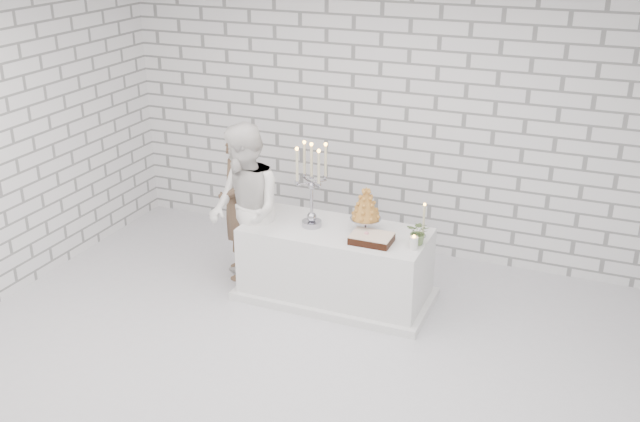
% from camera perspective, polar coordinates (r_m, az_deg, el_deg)
% --- Properties ---
extents(ground, '(6.00, 5.00, 0.01)m').
position_cam_1_polar(ground, '(6.62, -2.82, -10.98)').
color(ground, silver).
rests_on(ground, ground).
extents(ceiling, '(6.00, 5.00, 0.01)m').
position_cam_1_polar(ceiling, '(5.56, -3.43, 15.78)').
color(ceiling, white).
rests_on(ceiling, ground).
extents(wall_back, '(6.00, 0.01, 3.00)m').
position_cam_1_polar(wall_back, '(8.13, 4.56, 7.13)').
color(wall_back, white).
rests_on(wall_back, ground).
extents(wall_front, '(6.00, 0.01, 3.00)m').
position_cam_1_polar(wall_front, '(4.06, -18.71, -10.76)').
color(wall_front, white).
rests_on(wall_front, ground).
extents(cake_table, '(1.80, 0.80, 0.75)m').
position_cam_1_polar(cake_table, '(7.31, 1.18, -4.10)').
color(cake_table, white).
rests_on(cake_table, ground).
extents(groom, '(0.65, 0.71, 1.62)m').
position_cam_1_polar(groom, '(7.65, -6.37, 0.61)').
color(groom, brown).
rests_on(groom, ground).
extents(bride, '(1.06, 1.07, 1.74)m').
position_cam_1_polar(bride, '(7.29, -5.81, 0.02)').
color(bride, white).
rests_on(bride, ground).
extents(candelabra, '(0.37, 0.37, 0.85)m').
position_cam_1_polar(candelabra, '(7.06, -0.66, 2.00)').
color(candelabra, '#9B9BA5').
rests_on(candelabra, cake_table).
extents(croquembouche, '(0.34, 0.34, 0.46)m').
position_cam_1_polar(croquembouche, '(7.01, 3.56, 0.11)').
color(croquembouche, '#9E601B').
rests_on(croquembouche, cake_table).
extents(chocolate_cake, '(0.38, 0.27, 0.08)m').
position_cam_1_polar(chocolate_cake, '(6.87, 4.00, -2.13)').
color(chocolate_cake, black).
rests_on(chocolate_cake, cake_table).
extents(pillar_candle, '(0.09, 0.09, 0.12)m').
position_cam_1_polar(pillar_candle, '(6.77, 7.24, -2.47)').
color(pillar_candle, white).
rests_on(pillar_candle, cake_table).
extents(extra_taper, '(0.07, 0.07, 0.32)m').
position_cam_1_polar(extra_taper, '(6.99, 8.01, -0.78)').
color(extra_taper, beige).
rests_on(extra_taper, cake_table).
extents(flowers, '(0.22, 0.19, 0.24)m').
position_cam_1_polar(flowers, '(6.85, 7.64, -1.63)').
color(flowers, '#4E6838').
rests_on(flowers, cake_table).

